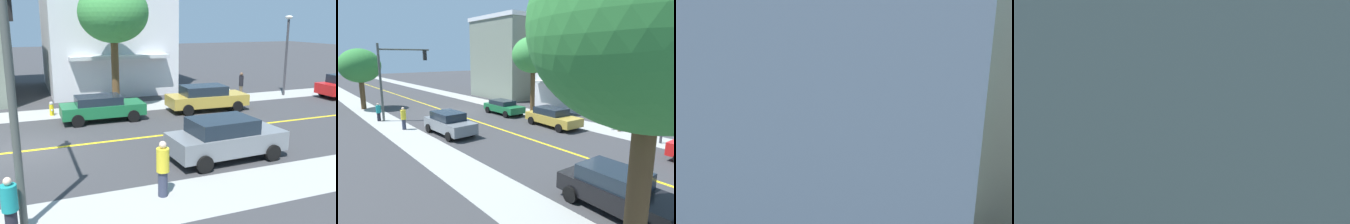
# 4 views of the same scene
# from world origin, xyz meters

# --- Properties ---
(ground_plane) EXTENTS (140.00, 140.00, 0.00)m
(ground_plane) POSITION_xyz_m (0.00, 0.00, 0.00)
(ground_plane) COLOR #38383A
(sidewalk_left) EXTENTS (2.56, 126.00, 0.01)m
(sidewalk_left) POSITION_xyz_m (-6.28, 0.00, 0.00)
(sidewalk_left) COLOR #9E9E99
(sidewalk_left) RESTS_ON ground
(sidewalk_right) EXTENTS (2.56, 126.00, 0.01)m
(sidewalk_right) POSITION_xyz_m (6.28, 0.00, 0.00)
(sidewalk_right) COLOR #9E9E99
(sidewalk_right) RESTS_ON ground
(road_centerline_stripe) EXTENTS (0.20, 126.00, 0.00)m
(road_centerline_stripe) POSITION_xyz_m (0.00, 0.00, 0.00)
(road_centerline_stripe) COLOR yellow
(road_centerline_stripe) RESTS_ON ground
(corner_shop_building) EXTENTS (11.18, 9.71, 10.69)m
(corner_shop_building) POSITION_xyz_m (-13.93, -5.17, 5.36)
(corner_shop_building) COLOR gray
(corner_shop_building) RESTS_ON ground
(street_tree_right_corner) EXTENTS (5.32, 5.32, 8.48)m
(street_tree_right_corner) POSITION_xyz_m (6.58, 22.30, 6.18)
(street_tree_right_corner) COLOR brown
(street_tree_right_corner) RESTS_ON ground
(street_tree_left_far) EXTENTS (4.11, 4.11, 7.44)m
(street_tree_left_far) POSITION_xyz_m (-6.27, 5.36, 5.64)
(street_tree_left_far) COLOR brown
(street_tree_left_far) RESTS_ON ground
(fire_hydrant) EXTENTS (0.44, 0.24, 0.80)m
(fire_hydrant) POSITION_xyz_m (-5.87, 1.53, 0.40)
(fire_hydrant) COLOR yellow
(fire_hydrant) RESTS_ON ground
(parking_meter) EXTENTS (0.12, 0.18, 1.37)m
(parking_meter) POSITION_xyz_m (-5.40, 9.30, 0.90)
(parking_meter) COLOR #4C4C51
(parking_meter) RESTS_ON ground
(traffic_light_mast) EXTENTS (4.54, 0.32, 6.63)m
(traffic_light_mast) POSITION_xyz_m (4.99, -0.14, 4.36)
(traffic_light_mast) COLOR #474C47
(traffic_light_mast) RESTS_ON ground
(green_sedan_left_curb) EXTENTS (2.04, 4.39, 1.35)m
(green_sedan_left_curb) POSITION_xyz_m (-3.73, 3.96, 0.73)
(green_sedan_left_curb) COLOR #196638
(green_sedan_left_curb) RESTS_ON ground
(gold_sedan_left_curb) EXTENTS (2.24, 4.82, 1.51)m
(gold_sedan_left_curb) POSITION_xyz_m (-3.83, 10.24, 0.79)
(gold_sedan_left_curb) COLOR #B29338
(gold_sedan_left_curb) RESTS_ON ground
(black_sedan_right_curb) EXTENTS (2.07, 4.37, 1.57)m
(black_sedan_right_curb) POSITION_xyz_m (3.69, 20.21, 0.81)
(black_sedan_right_curb) COLOR black
(black_sedan_right_curb) RESTS_ON ground
(grey_sedan_right_curb) EXTENTS (2.25, 4.56, 1.62)m
(grey_sedan_right_curb) POSITION_xyz_m (3.73, 7.19, 0.84)
(grey_sedan_right_curb) COLOR slate
(grey_sedan_right_curb) RESTS_ON ground
(pedestrian_yellow_shirt) EXTENTS (0.39, 0.39, 1.75)m
(pedestrian_yellow_shirt) POSITION_xyz_m (5.87, 3.82, 0.92)
(pedestrian_yellow_shirt) COLOR #33384C
(pedestrian_yellow_shirt) RESTS_ON ground
(pedestrian_black_shirt) EXTENTS (0.31, 0.31, 1.73)m
(pedestrian_black_shirt) POSITION_xyz_m (-6.63, 14.43, 0.93)
(pedestrian_black_shirt) COLOR brown
(pedestrian_black_shirt) RESTS_ON ground
(pedestrian_teal_shirt) EXTENTS (0.39, 0.39, 1.58)m
(pedestrian_teal_shirt) POSITION_xyz_m (6.62, -0.41, 0.82)
(pedestrian_teal_shirt) COLOR black
(pedestrian_teal_shirt) RESTS_ON ground
(small_dog) EXTENTS (0.69, 0.32, 0.52)m
(small_dog) POSITION_xyz_m (-6.81, 13.79, 0.34)
(small_dog) COLOR silver
(small_dog) RESTS_ON ground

